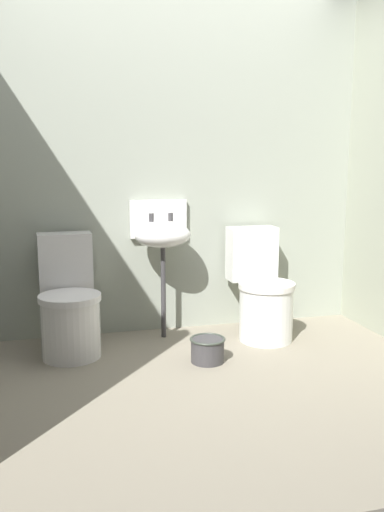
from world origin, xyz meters
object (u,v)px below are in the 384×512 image
(toilet_left, at_px, (69,306))
(toilet_right, at_px, (262,293))
(sink, at_px, (162,234))
(bucket, at_px, (208,349))

(toilet_left, height_order, toilet_right, same)
(toilet_left, height_order, sink, sink)
(toilet_left, xyz_separation_m, toilet_right, (1.36, -0.00, 0.00))
(toilet_right, distance_m, bucket, 0.70)
(toilet_left, bearing_deg, sink, -167.06)
(toilet_left, height_order, bucket, toilet_left)
(toilet_left, xyz_separation_m, bucket, (0.84, -0.39, -0.24))
(toilet_left, distance_m, toilet_right, 1.36)
(toilet_right, distance_m, sink, 0.84)
(bucket, bearing_deg, sink, 106.41)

